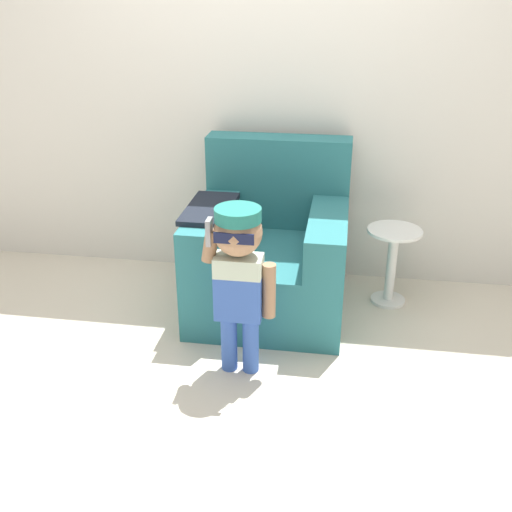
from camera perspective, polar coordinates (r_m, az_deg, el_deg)
name	(u,v)px	position (r m, az deg, el deg)	size (l,w,h in m)	color
ground_plane	(247,316)	(3.68, -0.89, -5.77)	(10.00, 10.00, 0.00)	beige
wall_back	(264,81)	(3.90, 0.78, 16.37)	(10.00, 0.05, 2.60)	silver
armchair	(271,252)	(3.67, 1.43, 0.38)	(0.92, 0.96, 0.99)	#286B70
person_child	(239,266)	(2.92, -1.64, -0.97)	(0.37, 0.28, 0.90)	#3356AD
side_table	(392,259)	(3.81, 12.83, -0.27)	(0.33, 0.33, 0.50)	white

